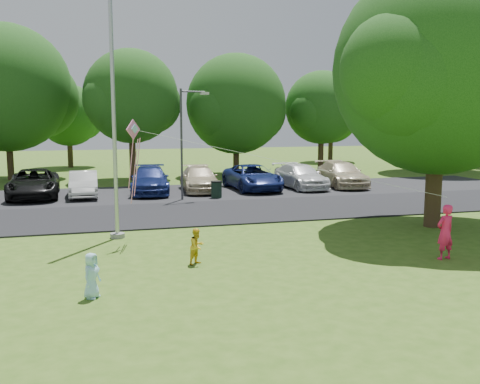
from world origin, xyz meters
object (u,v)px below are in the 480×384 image
object	(u,v)px
flagpole	(114,118)
child_yellow	(197,246)
trash_can	(216,190)
big_tree	(438,73)
kite	(142,144)
woman	(445,232)
street_lamp	(185,134)
child_blue	(92,276)

from	to	relation	value
flagpole	child_yellow	world-z (taller)	flagpole
trash_can	big_tree	xyz separation A→B (m)	(6.31, -9.33, 5.34)
child_yellow	kite	size ratio (longest dim) A/B	0.12
child_yellow	kite	bearing A→B (deg)	74.61
woman	child_yellow	xyz separation A→B (m)	(-7.18, 1.44, -0.30)
flagpole	trash_can	bearing A→B (deg)	55.83
flagpole	big_tree	bearing A→B (deg)	-6.45
kite	big_tree	bearing A→B (deg)	-45.87
big_tree	child_yellow	xyz separation A→B (m)	(-9.70, -2.79, -5.29)
flagpole	street_lamp	xyz separation A→B (m)	(3.83, 7.93, -0.79)
flagpole	street_lamp	bearing A→B (deg)	64.21
woman	child_blue	xyz separation A→B (m)	(-10.10, -0.78, -0.29)
street_lamp	child_blue	bearing A→B (deg)	-122.44
street_lamp	big_tree	xyz separation A→B (m)	(7.91, -9.25, 2.43)
big_tree	child_blue	distance (m)	14.57
child_yellow	kite	world-z (taller)	kite
woman	kite	bearing A→B (deg)	-38.09
flagpole	big_tree	world-z (taller)	flagpole
trash_can	big_tree	world-z (taller)	big_tree
child_blue	woman	bearing A→B (deg)	-52.52
kite	trash_can	bearing A→B (deg)	18.43
flagpole	big_tree	size ratio (longest dim) A/B	1.01
street_lamp	big_tree	world-z (taller)	big_tree
trash_can	woman	size ratio (longest dim) A/B	0.56
child_yellow	child_blue	distance (m)	3.67
flagpole	child_blue	size ratio (longest dim) A/B	9.27
trash_can	kite	xyz separation A→B (m)	(-4.61, -9.12, 2.87)
child_blue	kite	world-z (taller)	kite
street_lamp	child_blue	distance (m)	15.29
woman	child_yellow	world-z (taller)	woman
big_tree	child_blue	size ratio (longest dim) A/B	9.21
street_lamp	woman	world-z (taller)	street_lamp
big_tree	child_yellow	bearing A→B (deg)	-163.94
big_tree	trash_can	bearing A→B (deg)	124.08
flagpole	woman	xyz separation A→B (m)	(9.22, -5.56, -3.34)
trash_can	woman	bearing A→B (deg)	-74.40
flagpole	child_blue	distance (m)	7.36
kite	child_blue	bearing A→B (deg)	-152.86
child_yellow	flagpole	bearing A→B (deg)	78.91
street_lamp	child_blue	world-z (taller)	street_lamp
big_tree	child_blue	bearing A→B (deg)	-158.33
woman	child_yellow	bearing A→B (deg)	-21.55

